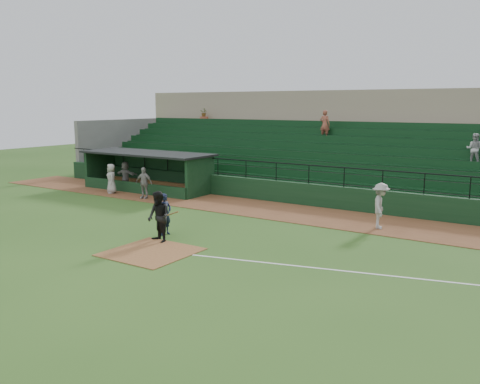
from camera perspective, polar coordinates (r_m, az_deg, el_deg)
The scene contains 12 objects.
ground at distance 19.91m, azimuth -7.97°, elevation -6.04°, with size 90.00×90.00×0.00m, color #2D521A.
warning_track at distance 26.26m, azimuth 3.60°, elevation -2.04°, with size 40.00×4.00×0.03m, color brown.
home_plate_dirt at distance 19.20m, azimuth -9.95°, elevation -6.65°, with size 3.00×3.00×0.03m, color brown.
foul_line at distance 17.12m, azimuth 15.80°, elevation -8.97°, with size 18.00×0.09×0.01m, color white.
stadium_structure at distance 33.46m, azimuth 10.86°, elevation 4.33°, with size 38.00×13.08×6.40m.
dugout at distance 33.04m, azimuth -9.85°, elevation 2.60°, with size 8.90×3.20×2.42m.
batter_at_plate at distance 21.41m, azimuth -8.40°, elevation -2.49°, with size 1.01×0.69×1.76m.
umpire at distance 20.29m, azimuth -9.13°, elevation -2.79°, with size 0.99×0.77×2.04m, color black.
runner at distance 22.97m, azimuth 15.50°, elevation -1.51°, with size 1.30×0.75×2.01m, color #9E9994.
dugout_player_a at distance 29.78m, azimuth -10.75°, elevation 1.02°, with size 1.06×0.44×1.81m, color gray.
dugout_player_b at distance 31.94m, azimuth -14.25°, elevation 1.47°, with size 0.88×0.57×1.81m, color #AAA59F.
dugout_player_c at distance 33.54m, azimuth -12.73°, elevation 1.87°, with size 1.62×0.52×1.75m, color gray.
Camera 1 is at (12.70, -14.34, 5.41)m, focal length 38.00 mm.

